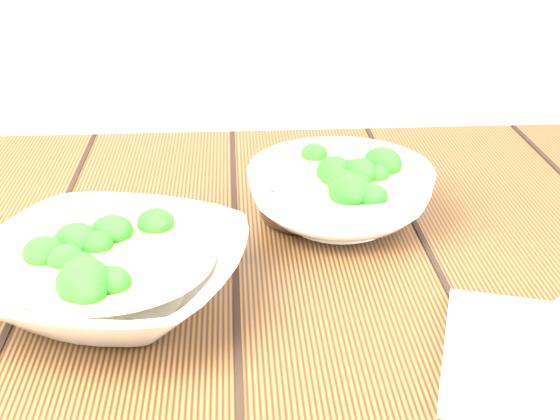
# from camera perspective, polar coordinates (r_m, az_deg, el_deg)

# --- Properties ---
(table) EXTENTS (1.20, 0.80, 0.75)m
(table) POSITION_cam_1_polar(r_m,az_deg,el_deg) (0.85, -1.68, -10.89)
(table) COLOR #311F0E
(table) RESTS_ON ground
(soup_bowl_front) EXTENTS (0.30, 0.30, 0.07)m
(soup_bowl_front) POSITION_cam_1_polar(r_m,az_deg,el_deg) (0.72, -12.32, -4.52)
(soup_bowl_front) COLOR silver
(soup_bowl_front) RESTS_ON table
(soup_bowl_back) EXTENTS (0.21, 0.21, 0.07)m
(soup_bowl_back) POSITION_cam_1_polar(r_m,az_deg,el_deg) (0.86, 4.41, 1.30)
(soup_bowl_back) COLOR silver
(soup_bowl_back) RESTS_ON table
(trivet) EXTENTS (0.12, 0.12, 0.03)m
(trivet) POSITION_cam_1_polar(r_m,az_deg,el_deg) (0.87, 2.01, 0.13)
(trivet) COLOR black
(trivet) RESTS_ON table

